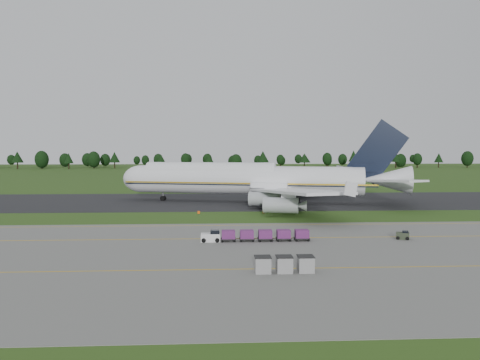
{
  "coord_description": "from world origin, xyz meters",
  "views": [
    {
      "loc": [
        -5.6,
        -92.32,
        13.91
      ],
      "look_at": [
        -0.75,
        2.0,
        7.3
      ],
      "focal_mm": 35.0,
      "sensor_mm": 36.0,
      "label": 1
    }
  ],
  "objects": [
    {
      "name": "tree_line",
      "position": [
        -16.02,
        219.04,
        6.34
      ],
      "size": [
        528.88,
        22.44,
        11.97
      ],
      "color": "black",
      "rests_on": "ground"
    },
    {
      "name": "ground",
      "position": [
        0.0,
        0.0,
        0.0
      ],
      "size": [
        600.0,
        600.0,
        0.0
      ],
      "primitive_type": "plane",
      "color": "#284615",
      "rests_on": "ground"
    },
    {
      "name": "edge_markers",
      "position": [
        -2.4,
        5.2,
        0.27
      ],
      "size": [
        14.2,
        0.3,
        0.6
      ],
      "color": "#FD5607",
      "rests_on": "ground"
    },
    {
      "name": "apron",
      "position": [
        0.0,
        -34.0,
        0.03
      ],
      "size": [
        300.0,
        52.0,
        0.06
      ],
      "primitive_type": "cube",
      "color": "slate",
      "rests_on": "ground"
    },
    {
      "name": "aircraft",
      "position": [
        3.77,
        24.53,
        5.89
      ],
      "size": [
        73.77,
        69.72,
        20.64
      ],
      "color": "white",
      "rests_on": "ground"
    },
    {
      "name": "apron_markings",
      "position": [
        0.0,
        -26.98,
        0.06
      ],
      "size": [
        300.0,
        30.2,
        0.01
      ],
      "color": "#C5950B",
      "rests_on": "apron"
    },
    {
      "name": "uld_row",
      "position": [
        1.93,
        -41.57,
        0.97
      ],
      "size": [
        6.63,
        1.83,
        1.81
      ],
      "color": "gray",
      "rests_on": "apron"
    },
    {
      "name": "taxiway",
      "position": [
        0.0,
        28.0,
        0.04
      ],
      "size": [
        300.0,
        40.0,
        0.08
      ],
      "primitive_type": "cube",
      "color": "black",
      "rests_on": "ground"
    },
    {
      "name": "utility_cart",
      "position": [
        22.49,
        -23.97,
        0.57
      ],
      "size": [
        2.17,
        1.73,
        1.04
      ],
      "color": "#2E3626",
      "rests_on": "apron"
    },
    {
      "name": "baggage_train",
      "position": [
        -0.05,
        -24.18,
        0.94
      ],
      "size": [
        16.07,
        1.71,
        1.64
      ],
      "color": "silver",
      "rests_on": "apron"
    }
  ]
}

